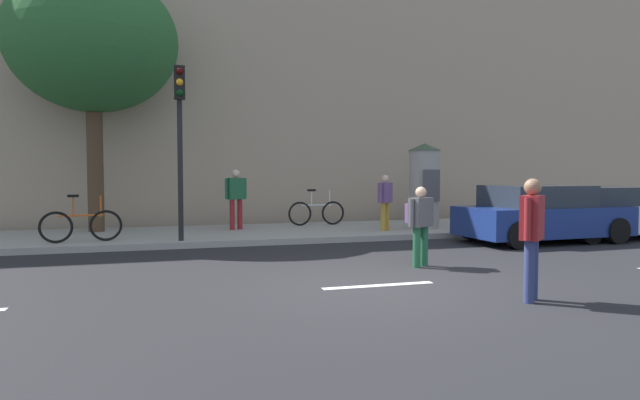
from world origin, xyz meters
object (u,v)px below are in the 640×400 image
(bicycle_leaning, at_px, (317,212))
(parked_car_blue, at_px, (611,213))
(pedestrian_with_backpack, at_px, (532,230))
(pedestrian_with_bag, at_px, (385,198))
(bicycle_upright, at_px, (81,225))
(poster_column, at_px, (424,185))
(street_tree, at_px, (93,42))
(traffic_light, at_px, (180,124))
(pedestrian_in_dark_shirt, at_px, (420,219))
(parked_car_dark, at_px, (541,215))
(pedestrian_near_pole, at_px, (424,192))
(pedestrian_in_light_jacket, at_px, (236,194))

(bicycle_leaning, xyz_separation_m, parked_car_blue, (6.94, -4.13, 0.13))
(pedestrian_with_backpack, height_order, pedestrian_with_bag, pedestrian_with_bag)
(parked_car_blue, bearing_deg, bicycle_upright, 172.11)
(poster_column, height_order, street_tree, street_tree)
(bicycle_leaning, relative_size, bicycle_upright, 1.00)
(traffic_light, xyz_separation_m, pedestrian_in_dark_shirt, (4.12, -3.87, -1.98))
(bicycle_leaning, bearing_deg, parked_car_dark, -42.90)
(traffic_light, relative_size, pedestrian_near_pole, 2.42)
(traffic_light, bearing_deg, pedestrian_near_pole, 20.76)
(poster_column, xyz_separation_m, pedestrian_with_backpack, (-2.52, -7.97, -0.41))
(pedestrian_in_dark_shirt, relative_size, bicycle_upright, 0.84)
(bicycle_leaning, distance_m, bicycle_upright, 6.68)
(pedestrian_with_bag, bearing_deg, bicycle_upright, -177.95)
(pedestrian_in_light_jacket, bearing_deg, pedestrian_with_bag, -21.12)
(street_tree, bearing_deg, parked_car_blue, -17.61)
(pedestrian_with_backpack, distance_m, pedestrian_in_light_jacket, 9.43)
(pedestrian_with_bag, height_order, parked_car_blue, pedestrian_with_bag)
(pedestrian_near_pole, relative_size, bicycle_upright, 0.94)
(street_tree, height_order, parked_car_dark, street_tree)
(street_tree, height_order, bicycle_leaning, street_tree)
(pedestrian_near_pole, distance_m, pedestrian_with_bag, 3.16)
(pedestrian_near_pole, height_order, parked_car_blue, pedestrian_near_pole)
(bicycle_leaning, height_order, parked_car_dark, parked_car_dark)
(parked_car_dark, bearing_deg, pedestrian_in_light_jacket, 152.19)
(pedestrian_in_light_jacket, relative_size, bicycle_upright, 0.95)
(pedestrian_with_backpack, bearing_deg, pedestrian_in_dark_shirt, 93.83)
(poster_column, bearing_deg, bicycle_leaning, 150.18)
(poster_column, bearing_deg, parked_car_blue, -31.38)
(traffic_light, bearing_deg, parked_car_dark, -9.81)
(pedestrian_near_pole, distance_m, bicycle_leaning, 3.71)
(pedestrian_with_backpack, bearing_deg, parked_car_blue, 39.01)
(traffic_light, relative_size, poster_column, 1.65)
(bicycle_upright, bearing_deg, pedestrian_with_backpack, -48.08)
(pedestrian_in_dark_shirt, relative_size, parked_car_blue, 0.35)
(pedestrian_with_bag, xyz_separation_m, pedestrian_in_light_jacket, (-3.87, 1.49, 0.12))
(bicycle_upright, xyz_separation_m, parked_car_dark, (10.88, -1.99, 0.15))
(street_tree, relative_size, bicycle_leaning, 3.93)
(pedestrian_with_backpack, height_order, bicycle_leaning, pedestrian_with_backpack)
(bicycle_leaning, bearing_deg, pedestrian_near_pole, 2.30)
(traffic_light, distance_m, pedestrian_in_dark_shirt, 5.99)
(pedestrian_with_bag, height_order, bicycle_upright, pedestrian_with_bag)
(bicycle_upright, bearing_deg, pedestrian_in_dark_shirt, -34.61)
(parked_car_blue, bearing_deg, traffic_light, 173.03)
(poster_column, relative_size, pedestrian_in_light_jacket, 1.45)
(pedestrian_in_light_jacket, relative_size, bicycle_leaning, 0.94)
(pedestrian_in_light_jacket, bearing_deg, pedestrian_in_dark_shirt, -67.35)
(pedestrian_in_light_jacket, bearing_deg, pedestrian_near_pole, 6.26)
(bicycle_upright, bearing_deg, parked_car_blue, -7.89)
(pedestrian_in_dark_shirt, bearing_deg, pedestrian_with_bag, 74.20)
(poster_column, xyz_separation_m, parked_car_dark, (1.85, -2.70, -0.69))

